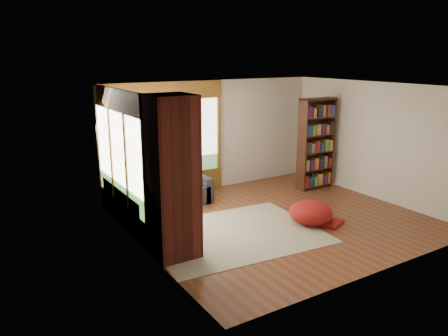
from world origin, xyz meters
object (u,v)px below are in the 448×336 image
brick_chimney (172,178)px  dog_tan (165,173)px  sectional_sofa (151,198)px  area_rug (234,234)px  bookshelf (316,144)px  pouf (311,212)px  dog_brindle (153,185)px

brick_chimney → dog_tan: 2.30m
sectional_sofa → area_rug: sectional_sofa is taller
brick_chimney → sectional_sofa: (0.45, 2.05, -1.00)m
bookshelf → pouf: bookshelf is taller
pouf → dog_brindle: 3.07m
area_rug → bookshelf: bookshelf is taller
bookshelf → pouf: bearing=-134.6°
brick_chimney → bookshelf: brick_chimney is taller
brick_chimney → pouf: 3.02m
sectional_sofa → dog_tan: 0.59m
area_rug → pouf: (1.55, -0.34, 0.23)m
sectional_sofa → pouf: size_ratio=2.66×
brick_chimney → area_rug: bearing=8.2°
dog_brindle → sectional_sofa: bearing=-31.3°
dog_tan → pouf: bearing=-53.4°
brick_chimney → bookshelf: 4.81m
sectional_sofa → dog_tan: bearing=6.0°
dog_brindle → pouf: bearing=-137.3°
pouf → dog_tan: bearing=132.0°
bookshelf → dog_tan: 3.79m
sectional_sofa → pouf: 3.24m
area_rug → dog_tan: 2.11m
sectional_sofa → bookshelf: (4.09, -0.46, 0.79)m
sectional_sofa → dog_tan: dog_tan is taller
area_rug → bookshelf: 3.72m
sectional_sofa → brick_chimney: bearing=-103.2°
sectional_sofa → area_rug: size_ratio=0.71×
sectional_sofa → area_rug: (0.83, -1.86, -0.30)m
brick_chimney → dog_tan: bearing=69.1°
brick_chimney → dog_tan: brick_chimney is taller
brick_chimney → pouf: size_ratio=3.15×
sectional_sofa → bookshelf: bookshelf is taller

